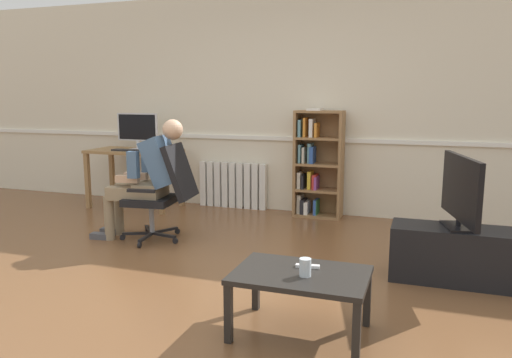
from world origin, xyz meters
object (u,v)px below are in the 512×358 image
at_px(office_chair, 164,189).
at_px(tv_screen, 461,191).
at_px(computer_mouse, 146,150).
at_px(imac_monitor, 137,128).
at_px(spare_remote, 308,266).
at_px(person_seated, 147,176).
at_px(coffee_table, 301,280).
at_px(keyboard, 126,150).
at_px(bookshelf, 316,166).
at_px(computer_desk, 134,159).
at_px(radiator, 233,185).
at_px(tv_stand, 456,255).
at_px(drinking_glass, 305,267).

distance_m(office_chair, tv_screen, 2.75).
height_order(computer_mouse, tv_screen, tv_screen).
bearing_deg(imac_monitor, computer_mouse, -40.04).
bearing_deg(spare_remote, computer_mouse, 38.84).
bearing_deg(person_seated, coffee_table, 46.16).
height_order(office_chair, spare_remote, office_chair).
distance_m(keyboard, office_chair, 1.60).
bearing_deg(bookshelf, spare_remote, -78.48).
distance_m(computer_desk, keyboard, 0.19).
bearing_deg(coffee_table, bookshelf, 100.81).
bearing_deg(imac_monitor, radiator, 14.52).
relative_size(tv_stand, drinking_glass, 9.18).
height_order(computer_desk, radiator, computer_desk).
xyz_separation_m(computer_desk, computer_mouse, (0.25, -0.12, 0.13)).
bearing_deg(drinking_glass, imac_monitor, 135.93).
distance_m(computer_desk, tv_screen, 4.13).
distance_m(radiator, spare_remote, 3.46).
bearing_deg(radiator, computer_mouse, -152.31).
bearing_deg(bookshelf, computer_desk, -172.97).
bearing_deg(tv_stand, drinking_glass, -124.94).
bearing_deg(drinking_glass, radiator, 118.73).
relative_size(computer_mouse, tv_stand, 0.10).
distance_m(tv_screen, coffee_table, 1.61).
height_order(person_seated, coffee_table, person_seated).
distance_m(radiator, drinking_glass, 3.60).
relative_size(computer_desk, computer_mouse, 11.65).
relative_size(computer_desk, coffee_table, 1.44).
height_order(coffee_table, drinking_glass, drinking_glass).
bearing_deg(coffee_table, drinking_glass, -52.53).
height_order(bookshelf, spare_remote, bookshelf).
distance_m(computer_desk, spare_remote, 3.94).
height_order(tv_screen, drinking_glass, tv_screen).
bearing_deg(spare_remote, computer_desk, 40.06).
bearing_deg(tv_stand, tv_screen, 13.92).
bearing_deg(office_chair, radiator, 169.86).
height_order(coffee_table, spare_remote, spare_remote).
height_order(computer_desk, spare_remote, computer_desk).
bearing_deg(imac_monitor, spare_remote, -42.72).
relative_size(bookshelf, office_chair, 1.32).
distance_m(keyboard, person_seated, 1.48).
distance_m(computer_mouse, spare_remote, 3.68).
height_order(office_chair, person_seated, person_seated).
bearing_deg(keyboard, computer_mouse, 4.23).
relative_size(bookshelf, tv_screen, 1.58).
relative_size(radiator, tv_screen, 1.11).
bearing_deg(computer_desk, computer_mouse, -25.48).
relative_size(office_chair, person_seated, 0.80).
bearing_deg(tv_screen, computer_desk, 55.24).
bearing_deg(spare_remote, person_seated, 47.03).
height_order(computer_desk, person_seated, person_seated).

